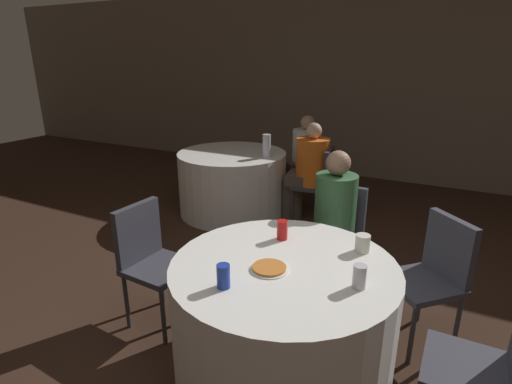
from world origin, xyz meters
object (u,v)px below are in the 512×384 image
Objects in this scene: chair_near_west at (149,253)px; soda_can_red at (282,230)px; chair_near_north at (337,230)px; person_white_shirt at (301,160)px; pizza_plate_near at (269,268)px; chair_far_east at (320,178)px; soda_can_blue at (223,276)px; chair_near_east at (495,361)px; table_near at (283,321)px; table_far at (232,183)px; person_green_jacket at (331,231)px; soda_can_silver at (359,277)px; chair_near_northeast at (435,269)px; chair_far_northeast at (312,163)px; bottle_far at (267,146)px; person_orange_shirt at (306,172)px.

soda_can_red is at bearing 107.41° from chair_near_west.
chair_near_north is 1.99m from person_white_shirt.
chair_far_east is at bearing 101.95° from pizza_plate_near.
chair_far_east is 2.67m from soda_can_blue.
soda_can_blue is (-1.21, -0.32, 0.27)m from chair_near_east.
chair_near_north is at bearing 87.15° from pizza_plate_near.
table_near is at bearing 60.46° from pizza_plate_near.
table_far is 2.05m from person_green_jacket.
person_white_shirt reaches higher than soda_can_red.
soda_can_silver is (0.59, 0.30, 0.00)m from soda_can_blue.
chair_far_northeast is (-1.58, 2.16, 0.00)m from chair_near_northeast.
bottle_far is at bearing -43.66° from chair_near_north.
chair_near_north reaches higher than table_far.
person_white_shirt reaches higher than pizza_plate_near.
person_green_jacket reaches higher than chair_near_west.
table_near is 0.98× the size of table_far.
person_green_jacket is at bearing 50.22° from chair_near_east.
chair_far_east is at bearing -5.39° from chair_near_northeast.
person_white_shirt reaches higher than chair_far_east.
soda_can_red is 0.64m from soda_can_silver.
person_orange_shirt is at bearing 105.96° from soda_can_red.
chair_near_northeast is at bearing 174.71° from person_white_shirt.
bottle_far is at bearing -47.66° from person_green_jacket.
chair_near_west is 0.77× the size of person_white_shirt.
person_white_shirt is at bearing 107.63° from pizza_plate_near.
person_orange_shirt reaches higher than chair_far_northeast.
chair_far_northeast is at bearing 105.27° from soda_can_red.
soda_can_blue and soda_can_red have the same top height.
soda_can_silver is (0.46, 0.04, 0.05)m from pizza_plate_near.
person_white_shirt is at bearing -5.27° from chair_near_northeast.
soda_can_silver is (1.12, -2.31, 0.21)m from person_orange_shirt.
soda_can_blue is at bearing 81.91° from person_green_jacket.
chair_near_north is 1.00× the size of chair_far_east.
person_green_jacket is (0.96, -1.90, 0.00)m from person_white_shirt.
soda_can_red is 2.10m from bottle_far.
person_orange_shirt is 2.58m from soda_can_silver.
table_near is 1.05m from chair_near_northeast.
soda_can_red is (-0.14, -0.59, 0.22)m from person_green_jacket.
person_green_jacket is at bearing 76.33° from soda_can_red.
person_green_jacket is (1.04, 0.80, 0.06)m from chair_near_west.
person_white_shirt is 0.96× the size of person_green_jacket.
soda_can_blue is at bearing -117.10° from table_near.
table_near is at bearing 62.90° from soda_can_blue.
person_orange_shirt reaches higher than chair_near_northeast.
chair_far_east is at bearing 112.49° from soda_can_silver.
chair_near_north and chair_near_east have the same top height.
person_green_jacket reaches higher than table_far.
bottle_far is (-0.96, 2.48, 0.07)m from soda_can_blue.
person_white_shirt is 9.25× the size of soda_can_blue.
chair_far_east is (-0.55, 2.29, 0.16)m from table_near.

